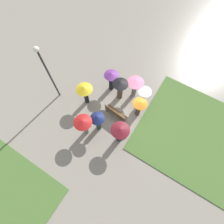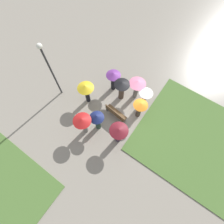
{
  "view_description": "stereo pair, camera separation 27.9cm",
  "coord_description": "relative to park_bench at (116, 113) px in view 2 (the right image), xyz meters",
  "views": [
    {
      "loc": [
        -2.02,
        5.48,
        11.28
      ],
      "look_at": [
        0.54,
        1.36,
        1.13
      ],
      "focal_mm": 28.0,
      "sensor_mm": 36.0,
      "label": 1
    },
    {
      "loc": [
        -2.25,
        5.33,
        11.28
      ],
      "look_at": [
        0.54,
        1.36,
        1.13
      ],
      "focal_mm": 28.0,
      "sensor_mm": 36.0,
      "label": 2
    }
  ],
  "objects": [
    {
      "name": "ground_plane",
      "position": [
        -0.48,
        -1.03,
        -0.46
      ],
      "size": [
        90.0,
        90.0,
        0.0
      ],
      "primitive_type": "plane",
      "color": "gray"
    },
    {
      "name": "lawn_patch_near",
      "position": [
        -5.77,
        -1.66,
        -0.43
      ],
      "size": [
        8.23,
        6.82,
        0.06
      ],
      "color": "#4C7033",
      "rests_on": "ground_plane"
    },
    {
      "name": "park_bench",
      "position": [
        0.0,
        0.0,
        0.0
      ],
      "size": [
        1.65,
        0.61,
        0.9
      ],
      "rotation": [
        0.0,
        0.0,
        -0.12
      ],
      "color": "brown",
      "rests_on": "ground_plane"
    },
    {
      "name": "lamp_post",
      "position": [
        4.44,
        0.73,
        2.53
      ],
      "size": [
        0.32,
        0.32,
        4.71
      ],
      "color": "#2D2D30",
      "rests_on": "ground_plane"
    },
    {
      "name": "crowd_person_red",
      "position": [
        1.03,
        2.05,
        1.03
      ],
      "size": [
        1.12,
        1.12,
        1.97
      ],
      "rotation": [
        0.0,
        0.0,
        4.81
      ],
      "color": "slate",
      "rests_on": "ground_plane"
    },
    {
      "name": "crowd_person_maroon",
      "position": [
        -1.11,
        1.31,
        0.88
      ],
      "size": [
        1.13,
        1.13,
        1.94
      ],
      "rotation": [
        0.0,
        0.0,
        1.67
      ],
      "color": "#2D2333",
      "rests_on": "ground_plane"
    },
    {
      "name": "crowd_person_yellow",
      "position": [
        2.36,
        0.09,
        1.0
      ],
      "size": [
        1.12,
        1.12,
        1.9
      ],
      "rotation": [
        0.0,
        0.0,
        1.05
      ],
      "color": "black",
      "rests_on": "ground_plane"
    },
    {
      "name": "crowd_person_pink",
      "position": [
        -0.24,
        -2.18,
        1.01
      ],
      "size": [
        1.15,
        1.15,
        1.91
      ],
      "rotation": [
        0.0,
        0.0,
        0.23
      ],
      "color": "slate",
      "rests_on": "ground_plane"
    },
    {
      "name": "crowd_person_purple",
      "position": [
        1.47,
        -1.84,
        0.82
      ],
      "size": [
        1.02,
        1.02,
        1.82
      ],
      "rotation": [
        0.0,
        0.0,
        2.71
      ],
      "color": "black",
      "rests_on": "ground_plane"
    },
    {
      "name": "crowd_person_orange",
      "position": [
        -1.24,
        -0.96,
        0.78
      ],
      "size": [
        0.95,
        0.95,
        1.75
      ],
      "rotation": [
        0.0,
        0.0,
        5.46
      ],
      "color": "#47382D",
      "rests_on": "ground_plane"
    },
    {
      "name": "crowd_person_white",
      "position": [
        -1.09,
        -1.89,
        0.88
      ],
      "size": [
        0.92,
        0.92,
        1.82
      ],
      "rotation": [
        0.0,
        0.0,
        1.57
      ],
      "color": "#47382D",
      "rests_on": "ground_plane"
    },
    {
      "name": "crowd_person_navy",
      "position": [
        0.49,
        1.34,
        0.84
      ],
      "size": [
        0.92,
        0.92,
        1.86
      ],
      "rotation": [
        0.0,
        0.0,
        4.91
      ],
      "color": "#1E3328",
      "rests_on": "ground_plane"
    },
    {
      "name": "crowd_person_black",
      "position": [
        0.55,
        -1.51,
        0.83
      ],
      "size": [
        1.08,
        1.08,
        1.88
      ],
      "rotation": [
        0.0,
        0.0,
        0.91
      ],
      "color": "#47382D",
      "rests_on": "ground_plane"
    }
  ]
}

